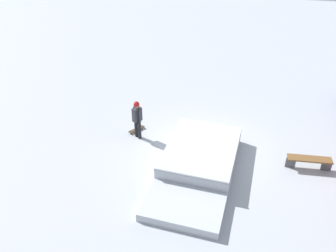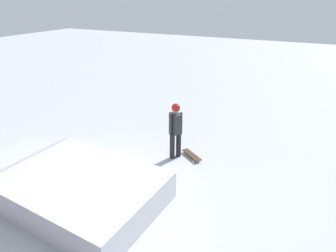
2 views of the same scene
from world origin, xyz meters
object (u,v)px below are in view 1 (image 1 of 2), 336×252
Objects in this scene: skate_ramp at (199,162)px; skateboard at (137,129)px; park_bench at (309,161)px; skater at (137,117)px.

skate_ramp reaches higher than skateboard.
skateboard is 7.16m from park_bench.
skater reaches higher than skateboard.
skateboard is 0.47× the size of park_bench.
skater is 1.06m from skateboard.
skate_ramp is 7.18× the size of skateboard.
skater is at bearing -114.66° from skate_ramp.
skater is at bearing -120.92° from skateboard.
skate_ramp is 3.66m from skateboard.
skater is at bearing -94.83° from park_bench.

